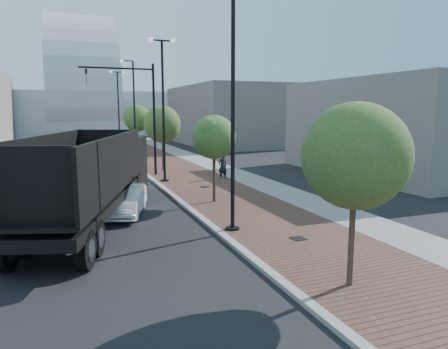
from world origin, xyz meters
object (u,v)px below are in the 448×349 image
object	(u,v)px
dump_truck	(104,177)
dark_car_mid	(41,171)
pedestrian	(223,167)
white_sedan	(126,200)

from	to	relation	value
dump_truck	dark_car_mid	distance (m)	11.40
dump_truck	pedestrian	size ratio (longest dim) A/B	7.46
white_sedan	dark_car_mid	xyz separation A→B (m)	(-4.17, 11.98, -0.11)
dark_car_mid	white_sedan	bearing A→B (deg)	-67.72
white_sedan	dark_car_mid	bearing A→B (deg)	126.02
dump_truck	pedestrian	world-z (taller)	dump_truck
white_sedan	dump_truck	bearing A→B (deg)	143.36
white_sedan	pedestrian	size ratio (longest dim) A/B	2.19
white_sedan	pedestrian	bearing A→B (deg)	60.92
dump_truck	pedestrian	xyz separation A→B (m)	(8.34, 6.15, -0.68)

